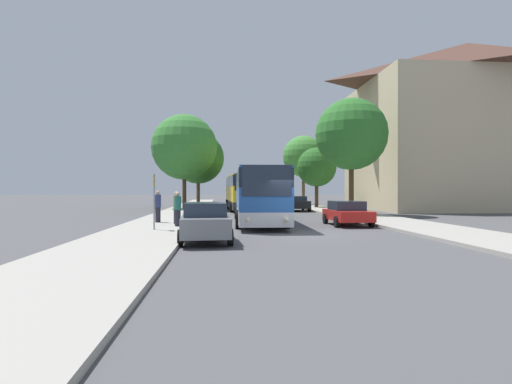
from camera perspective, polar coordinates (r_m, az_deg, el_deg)
name	(u,v)px	position (r m, az deg, el deg)	size (l,w,h in m)	color
ground_plane	(297,234)	(18.76, 5.88, -5.93)	(300.00, 300.00, 0.00)	#4C4C4F
sidewalk_left	(144,233)	(18.75, -15.74, -5.71)	(4.00, 120.00, 0.15)	#A39E93
sidewalk_right	(441,231)	(21.21, 24.87, -5.03)	(4.00, 120.00, 0.15)	#A39E93
building_right_background	(467,126)	(48.21, 27.95, 8.32)	(21.93, 14.67, 17.58)	#C6B28E
bus_front	(258,195)	(24.50, 0.34, -0.43)	(3.10, 12.19, 3.22)	silver
bus_middle	(242,192)	(39.70, -2.00, 0.02)	(3.18, 11.96, 3.46)	#2D2D2D
parked_car_left_curb	(205,221)	(15.85, -7.32, -4.17)	(2.18, 4.47, 1.54)	slate
parked_car_right_near	(347,213)	(23.46, 12.87, -2.89)	(2.15, 3.96, 1.40)	red
parked_car_right_far	(297,203)	(38.66, 5.86, -1.59)	(1.98, 4.61, 1.44)	black
bus_stop_sign	(154,195)	(19.53, -14.35, -0.43)	(0.08, 0.45, 2.65)	gray
pedestrian_waiting_near	(176,207)	(22.58, -11.30, -2.17)	(0.36, 0.36, 1.81)	#23232D
pedestrian_waiting_far	(178,209)	(21.08, -11.12, -2.38)	(0.36, 0.36, 1.78)	#23232D
pedestrian_walking_back	(158,206)	(23.91, -13.84, -1.98)	(0.36, 0.36, 1.84)	#23232D
tree_left_near	(184,147)	(41.61, -10.20, 6.31)	(6.67, 6.67, 9.59)	#47331E
tree_left_far	(198,158)	(46.78, -8.26, 4.82)	(5.97, 5.97, 8.58)	brown
tree_right_near	(317,167)	(45.31, 8.65, 3.52)	(4.39, 4.39, 6.65)	#47331E
tree_right_mid	(351,134)	(33.50, 13.47, 8.01)	(5.79, 5.79, 9.30)	#47331E
tree_right_far	(303,157)	(53.10, 6.79, 5.06)	(5.45, 5.45, 9.04)	brown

